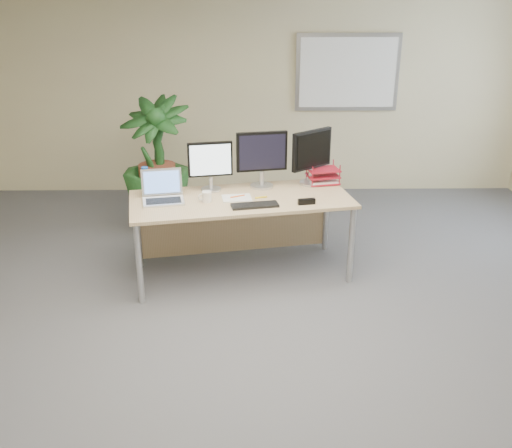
{
  "coord_description": "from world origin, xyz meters",
  "views": [
    {
      "loc": [
        -0.05,
        -3.34,
        2.5
      ],
      "look_at": [
        -0.0,
        0.35,
        0.99
      ],
      "focal_mm": 40.0,
      "sensor_mm": 36.0,
      "label": 1
    }
  ],
  "objects_px": {
    "desk": "(239,210)",
    "monitor_left": "(210,163)",
    "laptop": "(163,193)",
    "floor_plant": "(157,165)",
    "monitor_right": "(262,156)"
  },
  "relations": [
    {
      "from": "desk",
      "to": "monitor_left",
      "type": "height_order",
      "value": "monitor_left"
    },
    {
      "from": "desk",
      "to": "laptop",
      "type": "xyz_separation_m",
      "value": [
        -0.68,
        -0.16,
        0.22
      ]
    },
    {
      "from": "desk",
      "to": "floor_plant",
      "type": "relative_size",
      "value": 1.4
    },
    {
      "from": "floor_plant",
      "to": "desk",
      "type": "bearing_deg",
      "value": -47.74
    },
    {
      "from": "floor_plant",
      "to": "monitor_left",
      "type": "xyz_separation_m",
      "value": [
        0.64,
        -0.89,
        0.28
      ]
    },
    {
      "from": "desk",
      "to": "monitor_right",
      "type": "xyz_separation_m",
      "value": [
        0.22,
        0.2,
        0.47
      ]
    },
    {
      "from": "laptop",
      "to": "monitor_left",
      "type": "bearing_deg",
      "value": 32.48
    },
    {
      "from": "monitor_left",
      "to": "floor_plant",
      "type": "bearing_deg",
      "value": 125.87
    },
    {
      "from": "desk",
      "to": "floor_plant",
      "type": "xyz_separation_m",
      "value": [
        -0.9,
        0.99,
        0.15
      ]
    },
    {
      "from": "floor_plant",
      "to": "laptop",
      "type": "relative_size",
      "value": 3.62
    },
    {
      "from": "monitor_left",
      "to": "desk",
      "type": "bearing_deg",
      "value": -22.34
    },
    {
      "from": "floor_plant",
      "to": "laptop",
      "type": "xyz_separation_m",
      "value": [
        0.23,
        -1.15,
        0.08
      ]
    },
    {
      "from": "monitor_left",
      "to": "monitor_right",
      "type": "relative_size",
      "value": 0.86
    },
    {
      "from": "desk",
      "to": "monitor_right",
      "type": "bearing_deg",
      "value": 42.39
    },
    {
      "from": "monitor_left",
      "to": "laptop",
      "type": "xyz_separation_m",
      "value": [
        -0.41,
        -0.26,
        -0.2
      ]
    }
  ]
}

